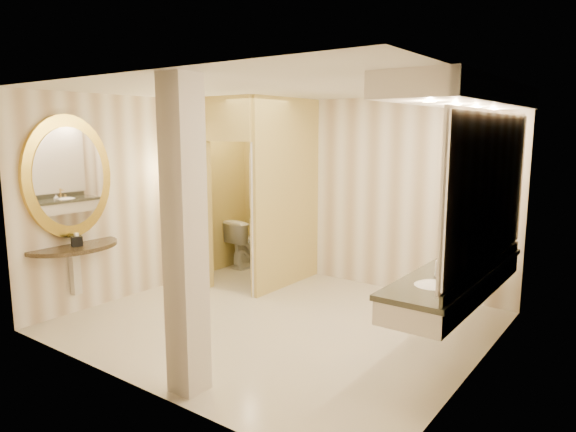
% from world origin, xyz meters
% --- Properties ---
extents(floor, '(4.50, 4.50, 0.00)m').
position_xyz_m(floor, '(0.00, 0.00, 0.00)').
color(floor, beige).
rests_on(floor, ground).
extents(ceiling, '(4.50, 4.50, 0.00)m').
position_xyz_m(ceiling, '(0.00, 0.00, 2.70)').
color(ceiling, silver).
rests_on(ceiling, wall_back).
extents(wall_back, '(4.50, 0.02, 2.70)m').
position_xyz_m(wall_back, '(0.00, 2.00, 1.35)').
color(wall_back, white).
rests_on(wall_back, floor).
extents(wall_front, '(4.50, 0.02, 2.70)m').
position_xyz_m(wall_front, '(0.00, -2.00, 1.35)').
color(wall_front, white).
rests_on(wall_front, floor).
extents(wall_left, '(0.02, 4.00, 2.70)m').
position_xyz_m(wall_left, '(-2.25, 0.00, 1.35)').
color(wall_left, white).
rests_on(wall_left, floor).
extents(wall_right, '(0.02, 4.00, 2.70)m').
position_xyz_m(wall_right, '(2.25, 0.00, 1.35)').
color(wall_right, white).
rests_on(wall_right, floor).
extents(toilet_closet, '(1.50, 1.55, 2.70)m').
position_xyz_m(toilet_closet, '(-1.13, 0.96, 1.39)').
color(toilet_closet, tan).
rests_on(toilet_closet, floor).
extents(wall_sconce, '(0.14, 0.14, 0.42)m').
position_xyz_m(wall_sconce, '(-1.93, 0.43, 1.73)').
color(wall_sconce, gold).
rests_on(wall_sconce, toilet_closet).
extents(vanity, '(0.75, 2.72, 2.09)m').
position_xyz_m(vanity, '(1.98, 0.40, 1.63)').
color(vanity, beige).
rests_on(vanity, floor).
extents(console_shelf, '(1.13, 1.13, 2.02)m').
position_xyz_m(console_shelf, '(-2.21, -1.25, 1.35)').
color(console_shelf, black).
rests_on(console_shelf, floor).
extents(pillar, '(0.28, 0.28, 2.70)m').
position_xyz_m(pillar, '(0.35, -1.75, 1.35)').
color(pillar, beige).
rests_on(pillar, floor).
extents(tissue_box, '(0.16, 0.16, 0.12)m').
position_xyz_m(tissue_box, '(-2.07, -1.27, 0.93)').
color(tissue_box, black).
rests_on(tissue_box, console_shelf).
extents(toilet, '(0.52, 0.82, 0.80)m').
position_xyz_m(toilet, '(-1.94, 1.75, 0.40)').
color(toilet, white).
rests_on(toilet, floor).
extents(soap_bottle_a, '(0.06, 0.06, 0.12)m').
position_xyz_m(soap_bottle_a, '(1.94, 0.12, 0.94)').
color(soap_bottle_a, beige).
rests_on(soap_bottle_a, vanity).
extents(soap_bottle_b, '(0.11, 0.11, 0.12)m').
position_xyz_m(soap_bottle_b, '(1.83, 0.80, 0.94)').
color(soap_bottle_b, silver).
rests_on(soap_bottle_b, vanity).
extents(soap_bottle_c, '(0.09, 0.09, 0.22)m').
position_xyz_m(soap_bottle_c, '(1.91, -0.01, 0.99)').
color(soap_bottle_c, '#C6B28C').
rests_on(soap_bottle_c, vanity).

